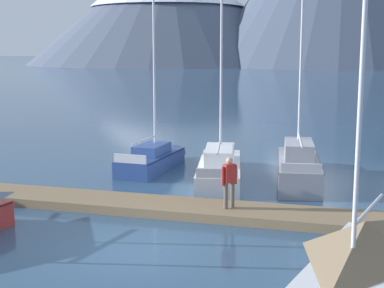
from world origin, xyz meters
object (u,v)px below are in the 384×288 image
at_px(sailboat_mid_dock_port, 155,158).
at_px(sailboat_mid_dock_starboard, 220,166).
at_px(person_on_dock, 229,179).
at_px(sailboat_far_berth, 298,164).
at_px(sailboat_outer_slip, 356,269).

height_order(sailboat_mid_dock_port, sailboat_mid_dock_starboard, sailboat_mid_dock_port).
xyz_separation_m(sailboat_mid_dock_port, sailboat_mid_dock_starboard, (3.31, -1.29, 0.05)).
bearing_deg(person_on_dock, sailboat_far_berth, 74.11).
height_order(sailboat_far_berth, sailboat_outer_slip, sailboat_far_berth).
bearing_deg(sailboat_mid_dock_port, sailboat_mid_dock_starboard, -21.32).
bearing_deg(sailboat_far_berth, sailboat_outer_slip, -79.35).
xyz_separation_m(sailboat_mid_dock_port, sailboat_far_berth, (6.49, -0.59, 0.16)).
distance_m(sailboat_mid_dock_starboard, sailboat_far_berth, 3.25).
distance_m(sailboat_far_berth, person_on_dock, 6.27).
bearing_deg(sailboat_mid_dock_starboard, sailboat_mid_dock_port, 158.68).
relative_size(sailboat_outer_slip, person_on_dock, 5.17).
xyz_separation_m(sailboat_mid_dock_starboard, sailboat_far_berth, (3.17, 0.71, 0.12)).
bearing_deg(sailboat_outer_slip, sailboat_far_berth, 100.65).
bearing_deg(sailboat_mid_dock_port, person_on_dock, -54.06).
relative_size(sailboat_mid_dock_port, sailboat_mid_dock_starboard, 1.09).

